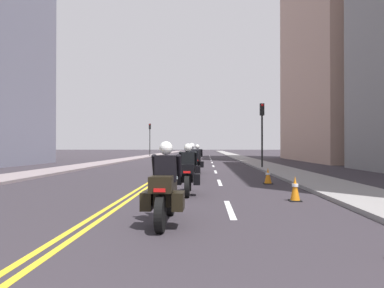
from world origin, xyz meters
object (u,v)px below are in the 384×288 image
(motorcycle_2, at_px, (192,165))
(traffic_cone_0, at_px, (295,189))
(traffic_light_far, at_px, (150,134))
(motorcycle_0, at_px, (165,191))
(traffic_cone_2, at_px, (268,176))
(traffic_light_near, at_px, (262,123))
(motorcycle_1, at_px, (188,174))
(motorcycle_3, at_px, (197,161))

(motorcycle_2, distance_m, traffic_cone_0, 6.28)
(motorcycle_2, xyz_separation_m, traffic_light_far, (-7.63, 34.76, 2.71))
(motorcycle_0, distance_m, traffic_cone_2, 7.89)
(traffic_light_far, bearing_deg, motorcycle_0, -80.16)
(traffic_cone_0, distance_m, traffic_light_near, 14.02)
(motorcycle_1, relative_size, traffic_light_near, 0.51)
(motorcycle_3, bearing_deg, traffic_light_near, 44.73)
(motorcycle_0, bearing_deg, motorcycle_3, 89.47)
(traffic_cone_2, bearing_deg, traffic_cone_0, -90.66)
(motorcycle_0, distance_m, motorcycle_2, 8.36)
(motorcycle_3, height_order, traffic_light_near, traffic_light_near)
(motorcycle_2, bearing_deg, traffic_cone_2, -21.13)
(motorcycle_0, bearing_deg, traffic_light_near, 75.41)
(traffic_light_far, bearing_deg, traffic_cone_0, -75.16)
(motorcycle_2, bearing_deg, traffic_cone_0, -61.38)
(motorcycle_0, bearing_deg, motorcycle_2, 89.69)
(motorcycle_3, distance_m, traffic_light_far, 31.54)
(motorcycle_1, xyz_separation_m, traffic_light_near, (4.32, 12.46, 2.42))
(traffic_cone_0, height_order, traffic_light_near, traffic_light_near)
(motorcycle_2, distance_m, traffic_light_near, 9.60)
(traffic_cone_2, bearing_deg, motorcycle_0, -114.21)
(traffic_cone_2, relative_size, traffic_light_far, 0.13)
(motorcycle_0, relative_size, motorcycle_3, 1.00)
(traffic_cone_2, relative_size, traffic_light_near, 0.14)
(traffic_cone_0, bearing_deg, traffic_light_far, 104.84)
(motorcycle_2, distance_m, traffic_light_far, 35.69)
(motorcycle_3, relative_size, traffic_cone_0, 3.11)
(traffic_light_near, bearing_deg, traffic_light_far, 114.33)
(motorcycle_2, height_order, traffic_cone_0, motorcycle_2)
(motorcycle_1, relative_size, traffic_cone_0, 3.30)
(traffic_light_near, xyz_separation_m, traffic_light_far, (-12.01, 26.56, 0.31))
(traffic_cone_2, bearing_deg, motorcycle_2, 159.20)
(traffic_cone_0, xyz_separation_m, traffic_light_far, (-10.66, 40.24, 3.03))
(motorcycle_0, xyz_separation_m, motorcycle_1, (0.21, 4.09, 0.00))
(motorcycle_0, distance_m, traffic_light_near, 17.34)
(traffic_cone_2, bearing_deg, traffic_light_near, 82.10)
(motorcycle_2, bearing_deg, traffic_light_near, 61.55)
(traffic_cone_2, distance_m, traffic_light_near, 9.85)
(motorcycle_3, bearing_deg, traffic_cone_2, -59.34)
(motorcycle_0, height_order, motorcycle_3, motorcycle_3)
(motorcycle_1, xyz_separation_m, motorcycle_2, (-0.06, 4.26, 0.02))
(traffic_light_far, bearing_deg, traffic_cone_2, -73.40)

